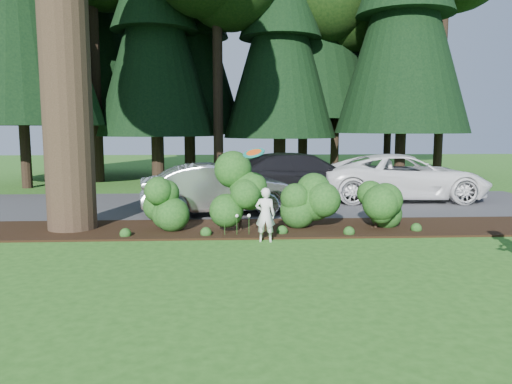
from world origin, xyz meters
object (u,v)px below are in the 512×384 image
car_white_suv (403,177)px  frisbee (254,153)px  car_dark_suv (303,176)px  child (265,215)px  car_silver_wagon (219,189)px

car_white_suv → frisbee: 8.56m
car_dark_suv → car_white_suv: bearing=-102.3°
car_dark_suv → child: bearing=155.1°
car_dark_suv → frisbee: (-2.10, -6.38, 1.19)m
car_white_suv → frisbee: frisbee is taller
car_silver_wagon → car_dark_suv: car_dark_suv is taller
car_white_suv → child: car_white_suv is taller
car_white_suv → child: (-5.53, -6.38, -0.23)m
car_white_suv → child: size_ratio=4.71×
car_white_suv → car_dark_suv: size_ratio=1.02×
car_silver_wagon → car_dark_suv: bearing=-56.6°
car_dark_suv → child: size_ratio=4.63×
car_dark_suv → frisbee: frisbee is taller
car_white_suv → child: bearing=141.7°
car_silver_wagon → frisbee: bearing=-176.1°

